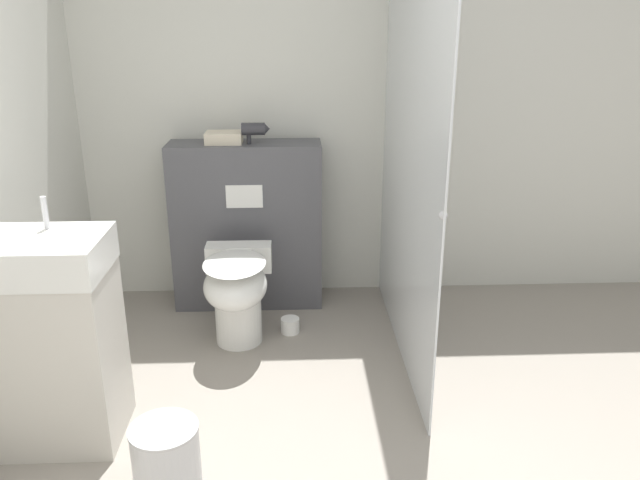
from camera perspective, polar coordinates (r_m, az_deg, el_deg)
name	(u,v)px	position (r m, az deg, el deg)	size (l,w,h in m)	color
wall_back	(310,105)	(4.03, -0.97, 12.20)	(8.00, 0.06, 2.50)	silver
partition_panel	(247,225)	(3.99, -6.65, 1.35)	(0.94, 0.31, 1.06)	#4C4C51
shower_glass	(408,161)	(3.27, 8.05, 7.12)	(0.04, 1.66, 2.15)	silver
toilet	(237,290)	(3.54, -7.62, -4.56)	(0.38, 0.58, 0.53)	white
sink_vanity	(54,341)	(2.92, -23.15, -8.45)	(0.52, 0.42, 1.08)	beige
hair_drier	(255,129)	(3.80, -5.99, 10.02)	(0.17, 0.07, 0.13)	#2D2D33
folded_towel	(224,138)	(3.86, -8.77, 9.25)	(0.22, 0.18, 0.07)	beige
spare_toilet_roll	(290,325)	(3.75, -2.75, -7.80)	(0.11, 0.11, 0.09)	white
waste_bin	(166,459)	(2.65, -13.87, -18.86)	(0.27, 0.27, 0.29)	silver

